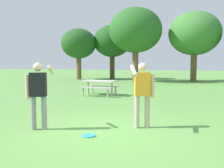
{
  "coord_description": "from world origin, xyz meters",
  "views": [
    {
      "loc": [
        2.07,
        -5.2,
        1.6
      ],
      "look_at": [
        -0.44,
        1.61,
        1.0
      ],
      "focal_mm": 38.37,
      "sensor_mm": 36.0,
      "label": 1
    }
  ],
  "objects": [
    {
      "name": "picnic_table_near",
      "position": [
        -2.76,
        6.09,
        0.56
      ],
      "size": [
        1.71,
        1.43,
        0.77
      ],
      "color": "beige",
      "rests_on": "ground"
    },
    {
      "name": "tree_slender_mid",
      "position": [
        1.5,
        18.2,
        4.38
      ],
      "size": [
        4.69,
        4.69,
        6.41
      ],
      "color": "brown",
      "rests_on": "ground"
    },
    {
      "name": "frisbee",
      "position": [
        -0.22,
        -0.48,
        0.01
      ],
      "size": [
        0.3,
        0.3,
        0.03
      ],
      "primitive_type": "cylinder",
      "color": "#2D9EDB",
      "rests_on": "ground"
    },
    {
      "name": "tree_broad_center",
      "position": [
        -6.95,
        19.35,
        4.06
      ],
      "size": [
        4.06,
        4.06,
        5.83
      ],
      "color": "#4C3823",
      "rests_on": "ground"
    },
    {
      "name": "tree_tall_left",
      "position": [
        -10.02,
        17.45,
        3.73
      ],
      "size": [
        3.69,
        3.69,
        5.34
      ],
      "color": "brown",
      "rests_on": "ground"
    },
    {
      "name": "ground_plane",
      "position": [
        0.0,
        0.0,
        0.0
      ],
      "size": [
        120.0,
        120.0,
        0.0
      ],
      "primitive_type": "plane",
      "color": "#609947"
    },
    {
      "name": "person_catcher",
      "position": [
        0.73,
        0.62,
        0.96
      ],
      "size": [
        0.57,
        0.81,
        1.64
      ],
      "color": "#B7AD93",
      "rests_on": "ground"
    },
    {
      "name": "person_thrower",
      "position": [
        -1.61,
        -0.39,
        0.96
      ],
      "size": [
        0.57,
        0.81,
        1.64
      ],
      "color": "gray",
      "rests_on": "ground"
    },
    {
      "name": "tree_far_right",
      "position": [
        -3.54,
        16.23,
        4.65
      ],
      "size": [
        4.79,
        4.79,
        6.72
      ],
      "color": "brown",
      "rests_on": "ground"
    }
  ]
}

